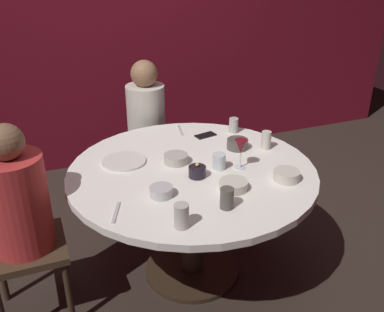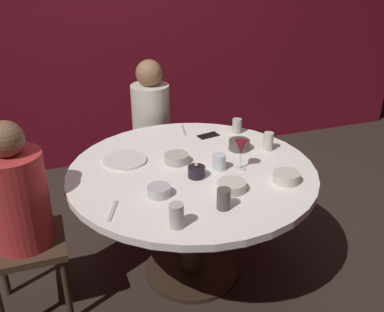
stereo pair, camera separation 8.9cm
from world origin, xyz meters
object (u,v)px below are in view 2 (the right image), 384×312
bowl_small_white (232,186)px  cup_center_front (176,216)px  cup_by_left_diner (219,162)px  seated_diner_back (151,118)px  dinner_plate (125,160)px  cell_phone (208,136)px  cup_far_edge (224,199)px  wine_glass (241,149)px  bowl_rice_portion (286,177)px  cup_near_candle (237,126)px  candle_holder (197,172)px  seated_diner_left (18,202)px  bowl_serving_large (159,191)px  cup_by_right_diner (268,141)px  bowl_sauce_side (177,158)px  bowl_salad_center (239,145)px  dining_table (192,190)px

bowl_small_white → cup_center_front: bearing=-149.4°
cup_by_left_diner → seated_diner_back: bearing=98.1°
dinner_plate → cell_phone: (0.60, 0.19, -0.00)m
cup_far_edge → wine_glass: bearing=54.2°
bowl_rice_portion → bowl_small_white: bearing=177.3°
cup_near_candle → cup_center_front: bearing=-128.1°
candle_holder → dinner_plate: candle_holder is taller
wine_glass → dinner_plate: (-0.60, 0.32, -0.12)m
bowl_rice_portion → cup_far_edge: cup_far_edge is taller
cup_center_front → cup_by_left_diner: bearing=49.0°
wine_glass → cell_phone: bearing=90.0°
seated_diner_left → seated_diner_back: size_ratio=1.00×
cell_phone → bowl_small_white: bearing=156.7°
bowl_serving_large → cup_center_front: 0.29m
wine_glass → cup_by_right_diner: 0.33m
bowl_sauce_side → cup_near_candle: size_ratio=1.42×
bowl_serving_large → bowl_sauce_side: bearing=59.0°
wine_glass → bowl_small_white: wine_glass is taller
seated_diner_back → bowl_salad_center: seated_diner_back is taller
candle_holder → cup_center_front: (-0.25, -0.42, 0.03)m
seated_diner_left → seated_diner_back: 1.33m
seated_diner_back → wine_glass: bearing=14.0°
bowl_salad_center → dinner_plate: bearing=174.3°
seated_diner_left → bowl_small_white: 1.10m
dining_table → seated_diner_back: seated_diner_back is taller
seated_diner_back → bowl_small_white: seated_diner_back is taller
cup_center_front → cup_near_candle: bearing=51.9°
bowl_rice_portion → cup_near_candle: (0.03, 0.71, 0.02)m
cup_far_edge → seated_diner_back: bearing=90.2°
bowl_rice_portion → cup_center_front: (-0.69, -0.20, 0.03)m
dining_table → dinner_plate: bearing=147.3°
seated_diner_back → cup_center_front: (-0.25, -1.46, 0.09)m
cup_near_candle → bowl_rice_portion: bearing=-92.6°
wine_glass → cup_by_right_diner: wine_glass is taller
cell_phone → bowl_small_white: 0.72m
cell_phone → cup_by_right_diner: (0.27, -0.32, 0.05)m
wine_glass → seated_diner_left: bearing=175.5°
bowl_serving_large → cup_near_candle: cup_near_candle is taller
bowl_sauce_side → bowl_rice_portion: (0.49, -0.42, 0.00)m
cup_near_candle → bowl_serving_large: bearing=-139.1°
wine_glass → cup_by_right_diner: bearing=33.1°
seated_diner_back → cup_by_right_diner: size_ratio=10.09×
cell_phone → wine_glass: bearing=168.1°
cup_by_left_diner → bowl_rice_portion: bearing=-41.6°
seated_diner_back → bowl_salad_center: 0.88m
dining_table → seated_diner_left: size_ratio=1.23×
dining_table → bowl_salad_center: size_ratio=10.79×
cup_near_candle → candle_holder: bearing=-133.4°
bowl_serving_large → seated_diner_left: bearing=162.0°
candle_holder → cup_center_front: cup_center_front is taller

